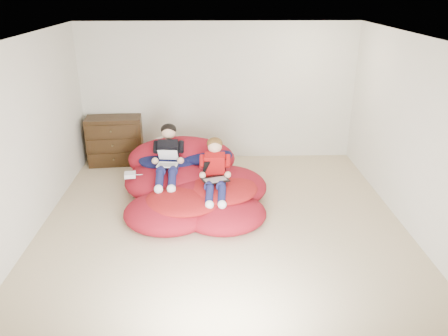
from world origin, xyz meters
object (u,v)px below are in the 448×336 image
(beanbag_pile, at_px, (192,185))
(laptop_white, at_px, (168,160))
(older_boy, at_px, (168,154))
(younger_boy, at_px, (215,169))
(laptop_black, at_px, (215,174))
(dresser, at_px, (115,140))

(beanbag_pile, height_order, laptop_white, beanbag_pile)
(older_boy, distance_m, laptop_white, 0.10)
(younger_boy, relative_size, laptop_white, 2.69)
(laptop_black, bearing_deg, beanbag_pile, 138.14)
(older_boy, xyz_separation_m, younger_boy, (0.71, -0.48, -0.05))
(older_boy, height_order, laptop_white, older_boy)
(beanbag_pile, height_order, younger_boy, younger_boy)
(laptop_white, bearing_deg, older_boy, 90.00)
(older_boy, bearing_deg, laptop_white, -90.00)
(laptop_white, relative_size, laptop_black, 0.74)
(dresser, bearing_deg, laptop_black, -45.98)
(younger_boy, height_order, laptop_black, younger_boy)
(younger_boy, bearing_deg, laptop_white, 150.54)
(dresser, height_order, older_boy, older_boy)
(beanbag_pile, xyz_separation_m, laptop_black, (0.35, -0.32, 0.31))
(laptop_black, bearing_deg, older_boy, 146.08)
(dresser, relative_size, younger_boy, 1.07)
(younger_boy, relative_size, laptop_black, 1.99)
(dresser, distance_m, younger_boy, 2.61)
(older_boy, relative_size, laptop_white, 3.19)
(older_boy, bearing_deg, younger_boy, -33.77)
(dresser, relative_size, beanbag_pile, 0.44)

